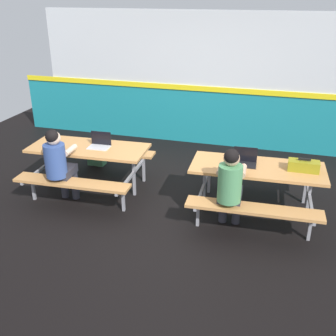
{
  "coord_description": "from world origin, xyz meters",
  "views": [
    {
      "loc": [
        1.5,
        -5.05,
        2.95
      ],
      "look_at": [
        0.0,
        0.12,
        0.55
      ],
      "focal_mm": 43.04,
      "sensor_mm": 36.0,
      "label": 1
    }
  ],
  "objects_px": {
    "student_nearer": "(58,161)",
    "laptop_silver": "(100,144)",
    "backpack_dark": "(97,153)",
    "student_further": "(230,184)",
    "toolbox_grey": "(304,166)",
    "picnic_table_right": "(257,177)",
    "laptop_dark": "(245,161)",
    "picnic_table_left": "(89,157)"
  },
  "relations": [
    {
      "from": "picnic_table_left",
      "to": "picnic_table_right",
      "type": "distance_m",
      "value": 2.55
    },
    {
      "from": "picnic_table_left",
      "to": "backpack_dark",
      "type": "xyz_separation_m",
      "value": [
        -0.37,
        0.97,
        -0.36
      ]
    },
    {
      "from": "picnic_table_left",
      "to": "laptop_silver",
      "type": "xyz_separation_m",
      "value": [
        0.17,
        0.05,
        0.21
      ]
    },
    {
      "from": "laptop_silver",
      "to": "backpack_dark",
      "type": "bearing_deg",
      "value": 120.15
    },
    {
      "from": "laptop_silver",
      "to": "picnic_table_right",
      "type": "bearing_deg",
      "value": -1.87
    },
    {
      "from": "laptop_silver",
      "to": "student_further",
      "type": "bearing_deg",
      "value": -17.22
    },
    {
      "from": "picnic_table_right",
      "to": "backpack_dark",
      "type": "height_order",
      "value": "picnic_table_right"
    },
    {
      "from": "picnic_table_right",
      "to": "student_further",
      "type": "distance_m",
      "value": 0.65
    },
    {
      "from": "picnic_table_right",
      "to": "toolbox_grey",
      "type": "relative_size",
      "value": 4.57
    },
    {
      "from": "laptop_silver",
      "to": "toolbox_grey",
      "type": "distance_m",
      "value": 2.97
    },
    {
      "from": "picnic_table_left",
      "to": "student_nearer",
      "type": "relative_size",
      "value": 1.52
    },
    {
      "from": "student_nearer",
      "to": "laptop_silver",
      "type": "xyz_separation_m",
      "value": [
        0.36,
        0.61,
        0.08
      ]
    },
    {
      "from": "laptop_silver",
      "to": "backpack_dark",
      "type": "relative_size",
      "value": 0.75
    },
    {
      "from": "student_nearer",
      "to": "laptop_dark",
      "type": "height_order",
      "value": "student_nearer"
    },
    {
      "from": "laptop_silver",
      "to": "toolbox_grey",
      "type": "relative_size",
      "value": 0.82
    },
    {
      "from": "toolbox_grey",
      "to": "laptop_dark",
      "type": "bearing_deg",
      "value": 179.72
    },
    {
      "from": "student_nearer",
      "to": "toolbox_grey",
      "type": "distance_m",
      "value": 3.38
    },
    {
      "from": "picnic_table_right",
      "to": "toolbox_grey",
      "type": "height_order",
      "value": "toolbox_grey"
    },
    {
      "from": "student_further",
      "to": "backpack_dark",
      "type": "xyz_separation_m",
      "value": [
        -2.63,
        1.58,
        -0.49
      ]
    },
    {
      "from": "student_further",
      "to": "laptop_dark",
      "type": "bearing_deg",
      "value": 79.7
    },
    {
      "from": "backpack_dark",
      "to": "laptop_silver",
      "type": "bearing_deg",
      "value": -59.85
    },
    {
      "from": "toolbox_grey",
      "to": "backpack_dark",
      "type": "distance_m",
      "value": 3.69
    },
    {
      "from": "picnic_table_left",
      "to": "picnic_table_right",
      "type": "height_order",
      "value": "same"
    },
    {
      "from": "laptop_dark",
      "to": "backpack_dark",
      "type": "height_order",
      "value": "laptop_dark"
    },
    {
      "from": "student_nearer",
      "to": "laptop_silver",
      "type": "height_order",
      "value": "student_nearer"
    },
    {
      "from": "picnic_table_left",
      "to": "student_further",
      "type": "distance_m",
      "value": 2.35
    },
    {
      "from": "student_nearer",
      "to": "student_further",
      "type": "bearing_deg",
      "value": -0.87
    },
    {
      "from": "picnic_table_left",
      "to": "student_further",
      "type": "height_order",
      "value": "student_further"
    },
    {
      "from": "student_further",
      "to": "toolbox_grey",
      "type": "relative_size",
      "value": 3.02
    },
    {
      "from": "laptop_silver",
      "to": "toolbox_grey",
      "type": "bearing_deg",
      "value": -1.01
    },
    {
      "from": "student_nearer",
      "to": "picnic_table_right",
      "type": "bearing_deg",
      "value": 10.99
    },
    {
      "from": "backpack_dark",
      "to": "student_further",
      "type": "bearing_deg",
      "value": -30.94
    },
    {
      "from": "picnic_table_left",
      "to": "picnic_table_right",
      "type": "xyz_separation_m",
      "value": [
        2.55,
        -0.03,
        0.0
      ]
    },
    {
      "from": "student_further",
      "to": "backpack_dark",
      "type": "height_order",
      "value": "student_further"
    },
    {
      "from": "student_further",
      "to": "laptop_dark",
      "type": "distance_m",
      "value": 0.61
    },
    {
      "from": "student_nearer",
      "to": "backpack_dark",
      "type": "bearing_deg",
      "value": 96.54
    },
    {
      "from": "toolbox_grey",
      "to": "backpack_dark",
      "type": "bearing_deg",
      "value": 164.39
    },
    {
      "from": "backpack_dark",
      "to": "laptop_dark",
      "type": "bearing_deg",
      "value": -19.62
    },
    {
      "from": "student_further",
      "to": "laptop_silver",
      "type": "bearing_deg",
      "value": 162.78
    },
    {
      "from": "picnic_table_left",
      "to": "laptop_silver",
      "type": "distance_m",
      "value": 0.28
    },
    {
      "from": "student_nearer",
      "to": "toolbox_grey",
      "type": "xyz_separation_m",
      "value": [
        3.33,
        0.56,
        0.1
      ]
    },
    {
      "from": "picnic_table_right",
      "to": "laptop_silver",
      "type": "bearing_deg",
      "value": 178.13
    }
  ]
}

